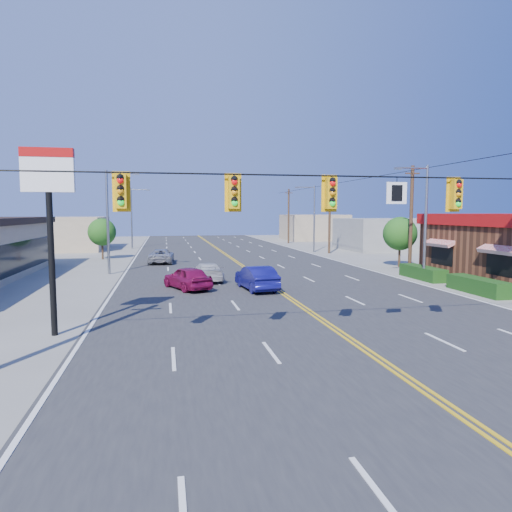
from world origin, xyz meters
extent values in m
plane|color=gray|center=(0.00, 0.00, 0.00)|extent=(160.00, 160.00, 0.00)
cube|color=#2D2D30|center=(0.00, 20.00, 0.03)|extent=(20.00, 120.00, 0.06)
cylinder|color=black|center=(0.00, 0.00, 6.00)|extent=(24.00, 0.05, 0.05)
cube|color=white|center=(1.20, 0.00, 5.45)|extent=(0.75, 0.04, 0.75)
cube|color=#D89E0C|center=(-8.00, 0.00, 5.42)|extent=(0.55, 0.34, 1.25)
cube|color=#D89E0C|center=(-4.50, 0.00, 5.42)|extent=(0.55, 0.34, 1.25)
cube|color=#D89E0C|center=(-1.20, 0.00, 5.42)|extent=(0.55, 0.34, 1.25)
cube|color=#D89E0C|center=(3.50, 0.00, 5.42)|extent=(0.55, 0.34, 1.25)
cube|color=#194214|center=(11.50, 12.00, 0.45)|extent=(1.20, 9.00, 0.90)
cylinder|color=black|center=(-11.00, 4.00, 3.00)|extent=(0.24, 0.24, 6.00)
cube|color=white|center=(-11.00, 4.00, 6.20)|extent=(1.90, 0.30, 1.30)
cylinder|color=gray|center=(11.00, 14.00, 4.00)|extent=(0.20, 0.20, 8.00)
cylinder|color=gray|center=(9.90, 14.00, 7.80)|extent=(2.20, 0.12, 0.12)
cube|color=gray|center=(8.80, 14.00, 7.75)|extent=(0.50, 0.25, 0.15)
cylinder|color=gray|center=(11.00, 38.00, 4.00)|extent=(0.20, 0.20, 8.00)
cylinder|color=gray|center=(9.90, 38.00, 7.80)|extent=(2.20, 0.12, 0.12)
cube|color=gray|center=(8.80, 38.00, 7.75)|extent=(0.50, 0.25, 0.15)
cylinder|color=gray|center=(-11.00, 22.00, 4.00)|extent=(0.20, 0.20, 8.00)
cylinder|color=gray|center=(-9.90, 22.00, 7.80)|extent=(2.20, 0.12, 0.12)
cube|color=gray|center=(-8.80, 22.00, 7.75)|extent=(0.50, 0.25, 0.15)
cylinder|color=gray|center=(-11.00, 48.00, 4.00)|extent=(0.20, 0.20, 8.00)
cylinder|color=gray|center=(-9.90, 48.00, 7.80)|extent=(2.20, 0.12, 0.12)
cube|color=gray|center=(-8.80, 48.00, 7.75)|extent=(0.50, 0.25, 0.15)
cylinder|color=#47301E|center=(12.20, 18.00, 4.20)|extent=(0.28, 0.28, 8.40)
cylinder|color=#47301E|center=(12.20, 36.00, 4.20)|extent=(0.28, 0.28, 8.40)
cylinder|color=#47301E|center=(12.20, 54.00, 4.20)|extent=(0.28, 0.28, 8.40)
cylinder|color=#47301E|center=(13.50, 22.00, 1.05)|extent=(0.20, 0.20, 2.10)
sphere|color=#235B19|center=(13.50, 22.00, 2.94)|extent=(2.94, 2.94, 2.94)
cylinder|color=#47301E|center=(-13.00, 34.00, 1.00)|extent=(0.20, 0.20, 2.00)
sphere|color=#235B19|center=(-13.00, 34.00, 2.80)|extent=(2.80, 2.80, 2.80)
cube|color=gray|center=(22.00, 40.00, 2.00)|extent=(12.00, 10.00, 4.00)
cube|color=tan|center=(-20.00, 48.00, 2.10)|extent=(11.00, 12.00, 4.20)
cube|color=tan|center=(19.00, 62.00, 2.20)|extent=(10.00, 10.00, 4.40)
imported|color=maroon|center=(-5.39, 13.53, 0.71)|extent=(3.20, 4.51, 1.43)
imported|color=navy|center=(-1.25, 12.46, 0.74)|extent=(2.07, 4.64, 1.48)
imported|color=#B9B9B9|center=(-3.87, 16.72, 0.64)|extent=(2.12, 4.51, 1.27)
imported|color=#ABACB1|center=(-7.08, 28.76, 0.66)|extent=(2.46, 4.89, 1.33)
camera|label=1|loc=(-6.70, -14.64, 4.78)|focal=32.00mm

